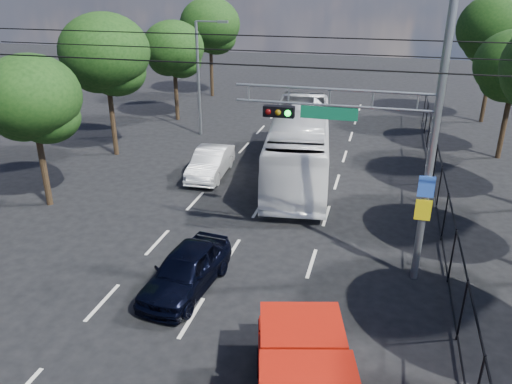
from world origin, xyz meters
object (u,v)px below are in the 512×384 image
(navy_hatchback, at_px, (186,270))
(white_van, at_px, (211,163))
(signal_mast, at_px, (393,126))
(white_bus, at_px, (300,144))

(navy_hatchback, xyz_separation_m, white_van, (-2.66, 9.78, -0.00))
(signal_mast, bearing_deg, white_van, 140.32)
(white_van, bearing_deg, signal_mast, -43.22)
(signal_mast, height_order, white_bus, signal_mast)
(white_bus, bearing_deg, white_van, -170.34)
(white_bus, distance_m, white_van, 4.62)
(navy_hatchback, relative_size, white_bus, 0.36)
(white_bus, bearing_deg, navy_hatchback, -106.07)
(navy_hatchback, bearing_deg, white_bus, 87.46)
(signal_mast, relative_size, white_van, 2.18)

